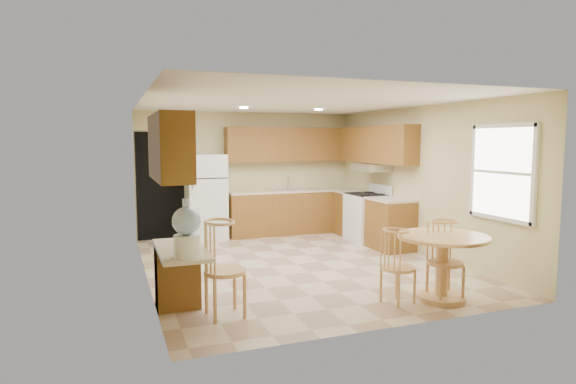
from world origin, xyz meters
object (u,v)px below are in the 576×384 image
object	(u,v)px
dining_table	(442,258)
water_crock	(187,231)
refrigerator	(206,197)
stove	(367,217)
chair_table_b	(451,254)
chair_table_a	(402,260)
chair_desk	(227,261)

from	to	relation	value
dining_table	water_crock	world-z (taller)	water_crock
refrigerator	stove	world-z (taller)	refrigerator
dining_table	water_crock	bearing A→B (deg)	178.48
dining_table	water_crock	xyz separation A→B (m)	(-3.02, 0.08, 0.51)
chair_table_b	water_crock	size ratio (longest dim) A/B	1.63
chair_table_a	water_crock	world-z (taller)	water_crock
dining_table	chair_table_a	bearing A→B (deg)	178.08
chair_table_b	chair_desk	size ratio (longest dim) A/B	0.91
refrigerator	water_crock	world-z (taller)	refrigerator
stove	dining_table	world-z (taller)	stove
stove	refrigerator	bearing A→B (deg)	157.01
chair_table_b	water_crock	bearing A→B (deg)	2.89
stove	water_crock	world-z (taller)	water_crock
stove	water_crock	bearing A→B (deg)	-139.94
dining_table	chair_table_a	distance (m)	0.55
stove	water_crock	distance (m)	5.16
refrigerator	chair_table_b	xyz separation A→B (m)	(2.02, -4.69, -0.25)
chair_table_b	chair_table_a	bearing A→B (deg)	-4.26
chair_table_a	chair_desk	xyz separation A→B (m)	(-2.02, 0.27, 0.11)
refrigerator	dining_table	world-z (taller)	refrigerator
refrigerator	chair_table_a	distance (m)	4.81
dining_table	stove	bearing A→B (deg)	75.02
chair_table_a	chair_table_b	distance (m)	0.61
dining_table	water_crock	distance (m)	3.06
chair_table_a	dining_table	bearing A→B (deg)	72.86
water_crock	chair_desk	bearing A→B (deg)	24.89
refrigerator	chair_desk	bearing A→B (deg)	-97.92
water_crock	chair_table_a	bearing A→B (deg)	-1.43
chair_table_a	chair_table_b	bearing A→B (deg)	64.43
dining_table	chair_table_b	world-z (taller)	chair_table_b
refrigerator	dining_table	distance (m)	5.01
refrigerator	water_crock	bearing A→B (deg)	-103.08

